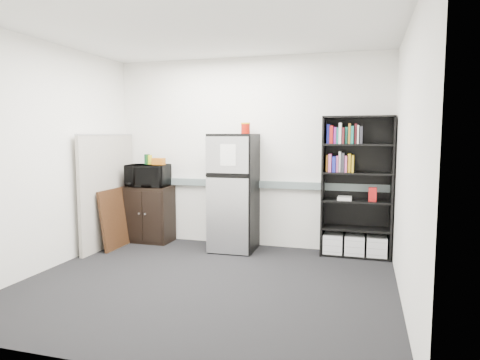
% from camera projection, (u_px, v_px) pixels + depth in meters
% --- Properties ---
extents(floor, '(4.00, 4.00, 0.00)m').
position_uv_depth(floor, '(206.00, 284.00, 4.64)').
color(floor, black).
rests_on(floor, ground).
extents(wall_back, '(4.00, 0.02, 2.70)m').
position_uv_depth(wall_back, '(248.00, 153.00, 6.17)').
color(wall_back, white).
rests_on(wall_back, floor).
extents(wall_right, '(0.02, 3.50, 2.70)m').
position_uv_depth(wall_right, '(408.00, 163.00, 3.94)').
color(wall_right, white).
rests_on(wall_right, floor).
extents(wall_left, '(0.02, 3.50, 2.70)m').
position_uv_depth(wall_left, '(46.00, 157.00, 5.05)').
color(wall_left, white).
rests_on(wall_left, floor).
extents(ceiling, '(4.00, 3.50, 0.02)m').
position_uv_depth(ceiling, '(203.00, 27.00, 4.35)').
color(ceiling, white).
rests_on(ceiling, wall_back).
extents(electrical_raceway, '(3.92, 0.05, 0.10)m').
position_uv_depth(electrical_raceway, '(248.00, 184.00, 6.18)').
color(electrical_raceway, slate).
rests_on(electrical_raceway, wall_back).
extents(wall_note, '(0.14, 0.00, 0.10)m').
position_uv_depth(wall_note, '(225.00, 139.00, 6.24)').
color(wall_note, white).
rests_on(wall_note, wall_back).
extents(bookshelf, '(0.90, 0.34, 1.85)m').
position_uv_depth(bookshelf, '(357.00, 188.00, 5.61)').
color(bookshelf, black).
rests_on(bookshelf, floor).
extents(cubicle_partition, '(0.06, 1.30, 1.62)m').
position_uv_depth(cubicle_partition, '(108.00, 191.00, 6.11)').
color(cubicle_partition, gray).
rests_on(cubicle_partition, floor).
extents(cabinet, '(0.67, 0.45, 0.84)m').
position_uv_depth(cabinet, '(149.00, 214.00, 6.44)').
color(cabinet, black).
rests_on(cabinet, floor).
extents(microwave, '(0.63, 0.46, 0.33)m').
position_uv_depth(microwave, '(148.00, 176.00, 6.36)').
color(microwave, black).
rests_on(microwave, cabinet).
extents(snack_box_a, '(0.08, 0.07, 0.15)m').
position_uv_depth(snack_box_a, '(147.00, 159.00, 6.38)').
color(snack_box_a, '#1C5518').
rests_on(snack_box_a, microwave).
extents(snack_box_b, '(0.08, 0.07, 0.15)m').
position_uv_depth(snack_box_b, '(147.00, 159.00, 6.38)').
color(snack_box_b, '#0C3719').
rests_on(snack_box_b, microwave).
extents(snack_box_c, '(0.07, 0.06, 0.14)m').
position_uv_depth(snack_box_c, '(149.00, 160.00, 6.37)').
color(snack_box_c, yellow).
rests_on(snack_box_c, microwave).
extents(snack_bag, '(0.19, 0.11, 0.10)m').
position_uv_depth(snack_bag, '(159.00, 161.00, 6.27)').
color(snack_bag, '#BC6112').
rests_on(snack_bag, microwave).
extents(refrigerator, '(0.62, 0.65, 1.62)m').
position_uv_depth(refrigerator, '(234.00, 192.00, 5.94)').
color(refrigerator, black).
rests_on(refrigerator, floor).
extents(coffee_can, '(0.13, 0.13, 0.17)m').
position_uv_depth(coffee_can, '(246.00, 127.00, 5.93)').
color(coffee_can, '#9D1207').
rests_on(coffee_can, refrigerator).
extents(framed_poster, '(0.15, 0.66, 0.84)m').
position_uv_depth(framed_poster, '(115.00, 218.00, 6.08)').
color(framed_poster, black).
rests_on(framed_poster, floor).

